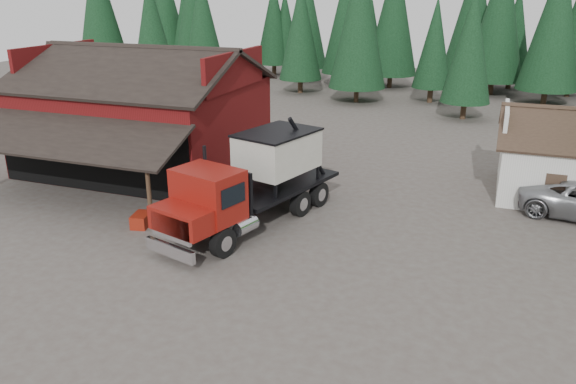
% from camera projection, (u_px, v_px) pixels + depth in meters
% --- Properties ---
extents(ground, '(120.00, 120.00, 0.00)m').
position_uv_depth(ground, '(245.00, 266.00, 21.84)').
color(ground, '#4B413B').
rests_on(ground, ground).
extents(red_barn, '(12.80, 13.63, 7.18)m').
position_uv_depth(red_barn, '(144.00, 122.00, 33.24)').
color(red_barn, '#5F0F11').
rests_on(red_barn, ground).
extents(conifer_backdrop, '(76.00, 16.00, 16.00)m').
position_uv_depth(conifer_backdrop, '(412.00, 91.00, 58.81)').
color(conifer_backdrop, black).
rests_on(conifer_backdrop, ground).
extents(near_pine_a, '(4.40, 4.40, 11.40)m').
position_uv_depth(near_pine_a, '(152.00, 32.00, 51.51)').
color(near_pine_a, '#382619').
rests_on(near_pine_a, ground).
extents(near_pine_b, '(3.96, 3.96, 10.40)m').
position_uv_depth(near_pine_b, '(470.00, 46.00, 44.25)').
color(near_pine_b, '#382619').
rests_on(near_pine_b, ground).
extents(near_pine_d, '(5.28, 5.28, 13.40)m').
position_uv_depth(near_pine_d, '(359.00, 21.00, 50.54)').
color(near_pine_d, '#382619').
rests_on(near_pine_d, ground).
extents(feed_truck, '(5.42, 10.56, 4.61)m').
position_uv_depth(feed_truck, '(254.00, 179.00, 25.08)').
color(feed_truck, black).
rests_on(feed_truck, ground).
extents(equip_box, '(0.91, 1.22, 0.60)m').
position_uv_depth(equip_box, '(142.00, 220.00, 25.39)').
color(equip_box, maroon).
rests_on(equip_box, ground).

